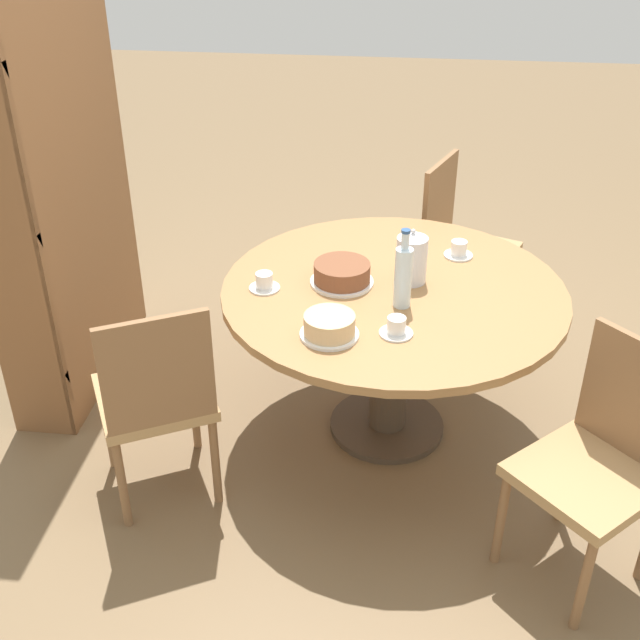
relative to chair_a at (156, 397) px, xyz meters
name	(u,v)px	position (x,y,z in m)	size (l,w,h in m)	color
ground_plane	(386,427)	(0.52, -0.86, -0.49)	(14.00, 14.00, 0.00)	brown
dining_table	(392,317)	(0.52, -0.86, 0.10)	(1.40, 1.40, 0.72)	#473828
chair_a	(156,397)	(0.00, 0.00, 0.00)	(0.57, 0.57, 0.90)	olive
chair_b	(600,460)	(-0.18, -1.59, 0.00)	(0.59, 0.59, 0.90)	olive
chair_c	(460,242)	(1.47, -1.19, 0.00)	(0.55, 0.55, 0.90)	olive
bookshelf	(61,193)	(0.83, 0.62, 0.45)	(1.04, 0.28, 1.95)	brown
coffee_pot	(412,258)	(0.58, -0.93, 0.34)	(0.13, 0.13, 0.23)	silver
water_bottle	(403,275)	(0.38, -0.90, 0.37)	(0.07, 0.07, 0.32)	silver
cake_main	(342,274)	(0.54, -0.65, 0.28)	(0.26, 0.26, 0.09)	white
cake_second	(329,326)	(0.13, -0.64, 0.28)	(0.22, 0.22, 0.09)	white
cup_a	(459,250)	(0.84, -1.13, 0.26)	(0.13, 0.13, 0.07)	silver
cup_b	(264,283)	(0.45, -0.34, 0.26)	(0.13, 0.13, 0.07)	silver
cup_c	(396,327)	(0.17, -0.88, 0.26)	(0.13, 0.13, 0.07)	silver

